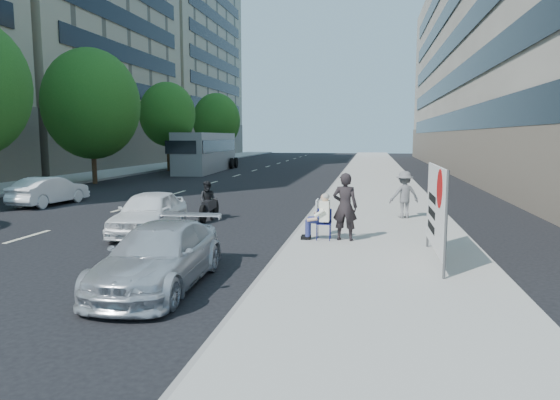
% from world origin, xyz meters
% --- Properties ---
extents(ground, '(160.00, 160.00, 0.00)m').
position_xyz_m(ground, '(0.00, 0.00, 0.00)').
color(ground, black).
rests_on(ground, ground).
extents(near_sidewalk, '(5.00, 120.00, 0.15)m').
position_xyz_m(near_sidewalk, '(4.00, 20.00, 0.07)').
color(near_sidewalk, '#A5A39A').
rests_on(near_sidewalk, ground).
extents(far_sidewalk, '(4.50, 120.00, 0.15)m').
position_xyz_m(far_sidewalk, '(-16.75, 20.00, 0.07)').
color(far_sidewalk, '#A5A39A').
rests_on(far_sidewalk, ground).
extents(far_bldg_north, '(22.00, 28.00, 28.00)m').
position_xyz_m(far_bldg_north, '(-30.00, 62.00, 14.00)').
color(far_bldg_north, tan).
rests_on(far_bldg_north, ground).
extents(near_building, '(14.00, 70.00, 20.00)m').
position_xyz_m(near_building, '(17.00, 32.00, 10.00)').
color(near_building, gray).
rests_on(near_building, ground).
extents(tree_far_c, '(6.00, 6.00, 8.47)m').
position_xyz_m(tree_far_c, '(-13.70, 18.00, 5.02)').
color(tree_far_c, '#382616').
rests_on(tree_far_c, ground).
extents(tree_far_d, '(4.80, 4.80, 7.65)m').
position_xyz_m(tree_far_d, '(-13.70, 30.00, 4.89)').
color(tree_far_d, '#382616').
rests_on(tree_far_d, ground).
extents(tree_far_e, '(5.40, 5.40, 7.89)m').
position_xyz_m(tree_far_e, '(-13.70, 44.00, 4.78)').
color(tree_far_e, '#382616').
rests_on(tree_far_e, ground).
extents(seated_protester, '(0.83, 1.11, 1.31)m').
position_xyz_m(seated_protester, '(2.29, 2.48, 0.87)').
color(seated_protester, navy).
rests_on(seated_protester, near_sidewalk).
extents(jogger, '(1.21, 0.93, 1.65)m').
position_xyz_m(jogger, '(4.84, 6.71, 0.98)').
color(jogger, slate).
rests_on(jogger, near_sidewalk).
extents(pedestrian_woman, '(0.73, 0.52, 1.88)m').
position_xyz_m(pedestrian_woman, '(2.98, 2.48, 1.09)').
color(pedestrian_woman, black).
rests_on(pedestrian_woman, near_sidewalk).
extents(protest_banner, '(0.08, 3.06, 2.20)m').
position_xyz_m(protest_banner, '(5.13, 0.53, 1.40)').
color(protest_banner, '#4C4C4C').
rests_on(protest_banner, near_sidewalk).
extents(parked_sedan, '(1.88, 4.33, 1.24)m').
position_xyz_m(parked_sedan, '(-0.50, -2.00, 0.62)').
color(parked_sedan, silver).
rests_on(parked_sedan, ground).
extents(white_sedan_near, '(1.93, 4.04, 1.33)m').
position_xyz_m(white_sedan_near, '(-3.09, 3.13, 0.67)').
color(white_sedan_near, white).
rests_on(white_sedan_near, ground).
extents(white_sedan_mid, '(1.69, 3.90, 1.25)m').
position_xyz_m(white_sedan_mid, '(-10.28, 8.51, 0.62)').
color(white_sedan_mid, white).
rests_on(white_sedan_mid, ground).
extents(motorcycle, '(0.73, 2.05, 1.42)m').
position_xyz_m(motorcycle, '(-2.08, 5.89, 0.64)').
color(motorcycle, black).
rests_on(motorcycle, ground).
extents(bus, '(3.32, 12.19, 3.30)m').
position_xyz_m(bus, '(-10.37, 30.41, 1.64)').
color(bus, gray).
rests_on(bus, ground).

